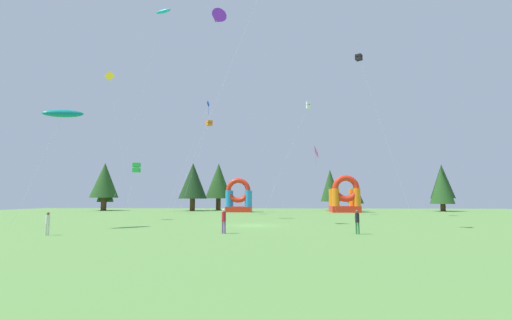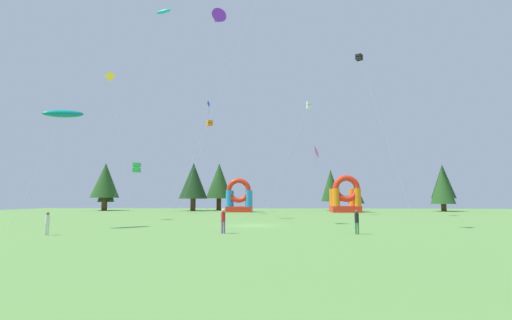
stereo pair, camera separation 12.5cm
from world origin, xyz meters
name	(u,v)px [view 2 (the right image)]	position (x,y,z in m)	size (l,w,h in m)	color
ground_plane	(253,225)	(0.00, 0.00, 0.00)	(120.00, 120.00, 0.00)	#5B8C42
kite_cyan_parafoil	(163,12)	(-12.41, 9.12, 27.06)	(8.44, 3.12, 27.53)	#19B7CC
kite_blue_diamond	(209,105)	(-10.30, 30.85, 20.14)	(6.63, 5.00, 20.88)	blue
kite_pink_diamond	(315,153)	(7.76, 14.73, 8.86)	(3.83, 2.33, 9.57)	#EA599E
kite_black_box	(359,58)	(15.09, 18.54, 23.98)	(6.17, 4.41, 24.47)	black
kite_teal_parafoil	(63,114)	(-17.00, -4.23, 10.29)	(4.13, 4.34, 11.02)	#0C7F7A
kite_white_box	(309,105)	(7.70, 22.76, 17.77)	(7.83, 1.92, 18.39)	white
kite_green_box	(137,168)	(-14.99, 8.42, 6.41)	(1.86, 0.82, 7.00)	green
kite_orange_box	(210,123)	(-8.89, 24.29, 15.28)	(4.94, 3.11, 15.74)	orange
kite_purple_delta	(217,19)	(-3.76, 0.40, 21.38)	(8.53, 4.64, 22.25)	purple
kite_yellow_diamond	(110,78)	(-26.47, 24.25, 23.55)	(7.37, 5.37, 24.35)	yellow
person_midfield	(357,220)	(8.22, -8.22, 1.05)	(0.40, 0.40, 1.77)	#33723F
person_far_side	(47,221)	(-14.07, -10.15, 0.97)	(0.37, 0.37, 1.64)	silver
person_left_edge	(223,219)	(-1.67, -8.18, 1.10)	(0.37, 0.37, 1.85)	#724C8C
inflatable_orange_dome	(239,200)	(-4.82, 34.27, 2.37)	(4.89, 4.11, 6.46)	red
inflatable_blue_arch	(345,199)	(15.32, 33.79, 2.54)	(5.27, 4.96, 6.95)	red
tree_row_0	(106,189)	(-35.22, 42.76, 4.69)	(3.52, 3.52, 7.61)	#4C331E
tree_row_1	(105,180)	(-34.80, 41.18, 6.48)	(5.97, 5.97, 10.32)	#4C331E
tree_row_2	(193,181)	(-15.23, 40.42, 6.29)	(5.99, 5.99, 10.13)	#4C331E
tree_row_3	(219,181)	(-10.45, 44.93, 6.47)	(5.84, 5.84, 10.43)	#4C331E
tree_row_4	(331,186)	(14.30, 44.87, 5.42)	(4.27, 4.27, 8.98)	#4C331E
tree_row_5	(356,193)	(18.73, 40.38, 3.63)	(3.30, 3.30, 5.76)	#4C331E
tree_row_6	(442,186)	(36.08, 40.20, 5.16)	(4.66, 4.66, 8.85)	#4C331E
tree_row_7	(443,182)	(36.54, 40.90, 6.05)	(4.71, 4.71, 9.59)	#4C331E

